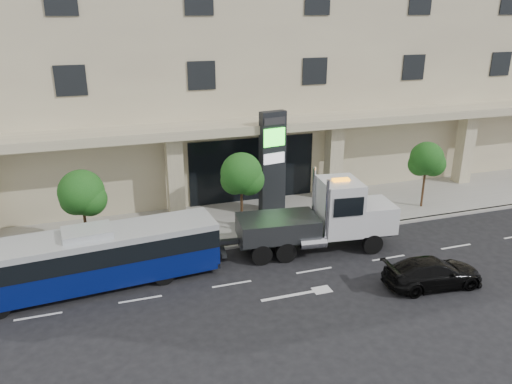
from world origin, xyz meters
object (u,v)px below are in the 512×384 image
city_bus (90,258)px  tow_truck (324,219)px  signage_pylon (272,163)px  black_sedan (433,273)px

city_bus → tow_truck: bearing=-3.5°
city_bus → signage_pylon: size_ratio=1.84×
black_sedan → signage_pylon: signage_pylon is taller
city_bus → tow_truck: (11.18, 0.28, 0.26)m
tow_truck → signage_pylon: 5.31m
tow_truck → signage_pylon: (-0.93, 4.99, 1.56)m
black_sedan → tow_truck: bearing=37.3°
tow_truck → signage_pylon: signage_pylon is taller
tow_truck → black_sedan: (3.03, -4.80, -1.04)m
city_bus → black_sedan: bearing=-22.6°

